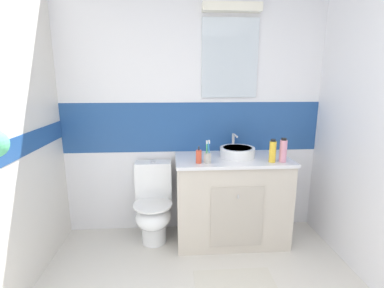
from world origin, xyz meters
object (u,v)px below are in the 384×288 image
(toilet, at_px, (153,206))
(toothbrush_cup, at_px, (208,157))
(mouthwash_bottle, at_px, (273,151))
(sink_basin, at_px, (237,151))
(shampoo_bottle_tall, at_px, (283,151))
(soap_dispenser, at_px, (199,156))

(toilet, xyz_separation_m, toothbrush_cup, (0.50, -0.19, 0.54))
(toothbrush_cup, distance_m, mouthwash_bottle, 0.58)
(toilet, relative_size, toothbrush_cup, 3.83)
(toilet, height_order, toothbrush_cup, toothbrush_cup)
(mouthwash_bottle, bearing_deg, sink_basin, 142.53)
(sink_basin, distance_m, toothbrush_cup, 0.37)
(sink_basin, xyz_separation_m, mouthwash_bottle, (0.27, -0.21, 0.05))
(shampoo_bottle_tall, relative_size, mouthwash_bottle, 1.04)
(soap_dispenser, height_order, mouthwash_bottle, mouthwash_bottle)
(toilet, height_order, soap_dispenser, soap_dispenser)
(toothbrush_cup, xyz_separation_m, soap_dispenser, (-0.08, 0.01, 0.00))
(sink_basin, bearing_deg, soap_dispenser, -153.87)
(toilet, distance_m, toothbrush_cup, 0.76)
(sink_basin, height_order, toilet, sink_basin)
(soap_dispenser, distance_m, mouthwash_bottle, 0.66)
(soap_dispenser, xyz_separation_m, mouthwash_bottle, (0.66, -0.02, 0.04))
(sink_basin, bearing_deg, mouthwash_bottle, -37.47)
(soap_dispenser, bearing_deg, mouthwash_bottle, -1.41)
(toothbrush_cup, height_order, mouthwash_bottle, mouthwash_bottle)
(shampoo_bottle_tall, bearing_deg, toilet, 170.29)
(soap_dispenser, bearing_deg, sink_basin, 26.13)
(toilet, height_order, shampoo_bottle_tall, shampoo_bottle_tall)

